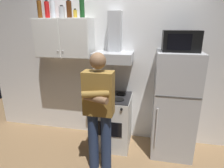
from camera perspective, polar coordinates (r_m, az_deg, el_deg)
ground_plane at (r=3.17m, az=-0.00°, el=-20.23°), size 7.00×7.00×0.00m
back_wall_tiled at (r=3.16m, az=2.20°, el=6.67°), size 4.80×0.10×2.70m
upper_cabinet at (r=3.15m, az=-14.33°, el=13.47°), size 0.90×0.37×0.60m
stove_oven at (r=3.15m, az=0.02°, el=-11.14°), size 0.60×0.62×0.87m
range_hood at (r=2.91m, az=0.53°, el=10.69°), size 0.60×0.44×0.75m
refrigerator at (r=2.97m, az=18.41°, el=-6.09°), size 0.60×0.62×1.60m
microwave at (r=2.77m, az=20.24°, el=12.27°), size 0.48×0.37×0.28m
person_standing at (r=2.42m, az=-4.05°, el=-7.98°), size 0.38×0.33×1.64m
bottle_soda_red at (r=3.27m, az=-19.24°, el=20.65°), size 0.07×0.07×0.26m
bottle_rum_dark at (r=3.14m, az=-13.00°, el=21.33°), size 0.08×0.08×0.26m
bottle_beer_brown at (r=3.30m, az=-21.29°, el=20.53°), size 0.07×0.07×0.27m
bottle_spice_jar at (r=3.05m, az=-11.19°, el=20.33°), size 0.06×0.06×0.13m
bottle_canister_steel at (r=3.15m, az=-15.09°, el=20.47°), size 0.09×0.09×0.19m
bottle_vodka_clear at (r=3.23m, az=-17.68°, el=21.03°), size 0.07×0.07×0.28m
bottle_wine_green at (r=3.04m, az=-9.16°, el=22.05°), size 0.07×0.07×0.30m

